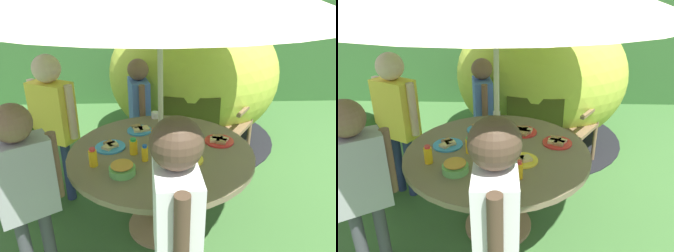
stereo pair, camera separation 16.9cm
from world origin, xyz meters
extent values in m
cube|color=#3D6B33|center=(0.00, 0.00, -0.01)|extent=(10.00, 10.00, 0.02)
cube|color=#33602D|center=(0.00, 3.25, 0.86)|extent=(9.00, 0.70, 1.72)
cylinder|color=tan|center=(0.00, 0.00, 0.01)|extent=(0.54, 0.54, 0.03)
cylinder|color=tan|center=(0.00, 0.00, 0.33)|extent=(0.14, 0.14, 0.66)
cylinder|color=#75664C|center=(0.00, 0.00, 0.68)|extent=(1.35, 1.35, 0.04)
cylinder|color=#B7AD8C|center=(0.00, 0.00, 1.03)|extent=(0.04, 0.04, 2.05)
cylinder|color=brown|center=(0.41, 0.99, 0.21)|extent=(0.04, 0.04, 0.42)
cylinder|color=brown|center=(0.76, 0.75, 0.21)|extent=(0.04, 0.04, 0.42)
cylinder|color=brown|center=(0.63, 1.32, 0.21)|extent=(0.04, 0.04, 0.42)
cylinder|color=brown|center=(0.98, 1.09, 0.21)|extent=(0.04, 0.04, 0.42)
cube|color=brown|center=(0.70, 1.04, 0.44)|extent=(0.63, 0.63, 0.04)
cube|color=brown|center=(0.81, 1.20, 0.73)|extent=(0.40, 0.29, 0.56)
cube|color=brown|center=(0.52, 1.15, 0.66)|extent=(0.28, 0.39, 0.03)
cube|color=brown|center=(0.87, 0.92, 0.66)|extent=(0.28, 0.39, 0.03)
ellipsoid|color=#B2C63F|center=(0.41, 1.66, 0.80)|extent=(2.15, 1.88, 1.61)
cylinder|color=black|center=(0.41, 1.66, 0.01)|extent=(2.23, 2.23, 0.01)
cube|color=#3E4516|center=(0.31, 0.86, 0.44)|extent=(0.55, 0.09, 0.72)
cylinder|color=brown|center=(-1.26, 0.45, 0.13)|extent=(0.35, 0.35, 0.25)
sphere|color=#285623|center=(-1.26, 0.45, 0.50)|extent=(0.58, 0.58, 0.58)
cylinder|color=navy|center=(-0.21, 0.95, 0.26)|extent=(0.07, 0.07, 0.53)
cylinder|color=navy|center=(-0.18, 0.83, 0.26)|extent=(0.07, 0.07, 0.53)
cube|color=#4C72C6|center=(-0.20, 0.89, 0.75)|extent=(0.23, 0.33, 0.45)
cylinder|color=brown|center=(-0.23, 1.06, 0.77)|extent=(0.06, 0.06, 0.40)
cylinder|color=brown|center=(-0.16, 0.72, 0.77)|extent=(0.06, 0.06, 0.40)
sphere|color=brown|center=(-0.20, 0.89, 1.08)|extent=(0.20, 0.20, 0.20)
cylinder|color=navy|center=(-0.95, 0.47, 0.30)|extent=(0.08, 0.08, 0.59)
cylinder|color=navy|center=(-0.82, 0.40, 0.30)|extent=(0.08, 0.08, 0.59)
cube|color=yellow|center=(-0.88, 0.44, 0.84)|extent=(0.39, 0.32, 0.50)
cylinder|color=#D8B293|center=(-1.06, 0.52, 0.87)|extent=(0.06, 0.06, 0.45)
cylinder|color=#D8B293|center=(-0.71, 0.35, 0.87)|extent=(0.06, 0.06, 0.45)
sphere|color=#D8B293|center=(-0.88, 0.44, 1.21)|extent=(0.22, 0.22, 0.22)
cylinder|color=#3F3F47|center=(-0.85, -0.54, 0.28)|extent=(0.08, 0.08, 0.57)
cylinder|color=#3F3F47|center=(-0.74, -0.46, 0.28)|extent=(0.08, 0.08, 0.57)
cube|color=#99999E|center=(-0.79, -0.50, 0.81)|extent=(0.37, 0.33, 0.48)
cylinder|color=brown|center=(-0.64, -0.40, 0.83)|extent=(0.06, 0.06, 0.43)
sphere|color=brown|center=(-0.79, -0.50, 1.15)|extent=(0.21, 0.21, 0.21)
cube|color=white|center=(0.05, -0.92, 0.86)|extent=(0.21, 0.36, 0.51)
cylinder|color=#4C3828|center=(0.06, -1.11, 0.89)|extent=(0.07, 0.07, 0.46)
cylinder|color=#4C3828|center=(0.04, -0.72, 0.89)|extent=(0.07, 0.07, 0.46)
sphere|color=#4C3828|center=(0.05, -0.92, 1.24)|extent=(0.23, 0.23, 0.23)
cylinder|color=#66B259|center=(-0.25, -0.30, 0.73)|extent=(0.17, 0.17, 0.05)
ellipsoid|color=gold|center=(-0.25, -0.30, 0.77)|extent=(0.15, 0.15, 0.04)
cylinder|color=#338CD8|center=(-0.38, 0.06, 0.71)|extent=(0.22, 0.22, 0.01)
cube|color=tan|center=(-0.36, 0.06, 0.72)|extent=(0.10, 0.10, 0.02)
cube|color=#9E7547|center=(-0.39, 0.09, 0.72)|extent=(0.09, 0.09, 0.02)
cube|color=tan|center=(-0.39, 0.03, 0.72)|extent=(0.09, 0.09, 0.02)
cylinder|color=red|center=(0.19, 0.31, 0.71)|extent=(0.22, 0.22, 0.01)
cube|color=tan|center=(0.22, 0.30, 0.72)|extent=(0.09, 0.09, 0.02)
cube|color=#9E7547|center=(0.19, 0.33, 0.72)|extent=(0.11, 0.11, 0.02)
cube|color=tan|center=(0.15, 0.31, 0.72)|extent=(0.09, 0.09, 0.02)
cube|color=#9E7547|center=(0.20, 0.27, 0.72)|extent=(0.12, 0.12, 0.02)
cylinder|color=yellow|center=(0.18, -0.15, 0.71)|extent=(0.21, 0.21, 0.01)
cube|color=tan|center=(0.20, -0.15, 0.72)|extent=(0.09, 0.09, 0.02)
cube|color=#9E7547|center=(0.16, -0.15, 0.72)|extent=(0.07, 0.07, 0.02)
cylinder|color=red|center=(0.45, 0.13, 0.71)|extent=(0.22, 0.22, 0.01)
cube|color=tan|center=(0.48, 0.12, 0.72)|extent=(0.09, 0.09, 0.02)
cube|color=#9E7547|center=(0.44, 0.15, 0.72)|extent=(0.10, 0.10, 0.02)
cube|color=tan|center=(0.41, 0.12, 0.72)|extent=(0.09, 0.09, 0.02)
cube|color=#9E7547|center=(0.46, 0.09, 0.72)|extent=(0.10, 0.10, 0.02)
cylinder|color=#338CD8|center=(-0.17, 0.34, 0.71)|extent=(0.20, 0.20, 0.01)
cube|color=tan|center=(-0.14, 0.34, 0.72)|extent=(0.11, 0.11, 0.02)
cube|color=#9E7547|center=(-0.19, 0.38, 0.72)|extent=(0.09, 0.09, 0.02)
cube|color=tan|center=(-0.18, 0.32, 0.72)|extent=(0.09, 0.09, 0.02)
cylinder|color=yellow|center=(-0.20, -0.04, 0.75)|extent=(0.06, 0.06, 0.10)
cylinder|color=green|center=(-0.20, -0.04, 0.81)|extent=(0.04, 0.04, 0.02)
cylinder|color=yellow|center=(-0.11, -0.14, 0.75)|extent=(0.05, 0.05, 0.10)
cylinder|color=blue|center=(-0.11, -0.14, 0.81)|extent=(0.03, 0.03, 0.02)
cylinder|color=yellow|center=(0.16, -0.36, 0.75)|extent=(0.05, 0.05, 0.10)
cylinder|color=red|center=(0.16, -0.36, 0.81)|extent=(0.04, 0.04, 0.02)
cylinder|color=yellow|center=(-0.05, 0.11, 0.75)|extent=(0.05, 0.05, 0.11)
cylinder|color=red|center=(-0.05, 0.11, 0.82)|extent=(0.04, 0.04, 0.02)
cylinder|color=yellow|center=(-0.46, -0.19, 0.76)|extent=(0.06, 0.06, 0.11)
cylinder|color=red|center=(-0.46, -0.19, 0.82)|extent=(0.04, 0.04, 0.02)
cylinder|color=white|center=(-0.04, 0.61, 0.73)|extent=(0.06, 0.06, 0.06)
cylinder|color=#4C99D8|center=(0.07, -0.31, 0.73)|extent=(0.06, 0.06, 0.06)
camera|label=1|loc=(-0.03, -2.10, 1.85)|focal=34.91mm
camera|label=2|loc=(0.14, -2.10, 1.85)|focal=34.91mm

